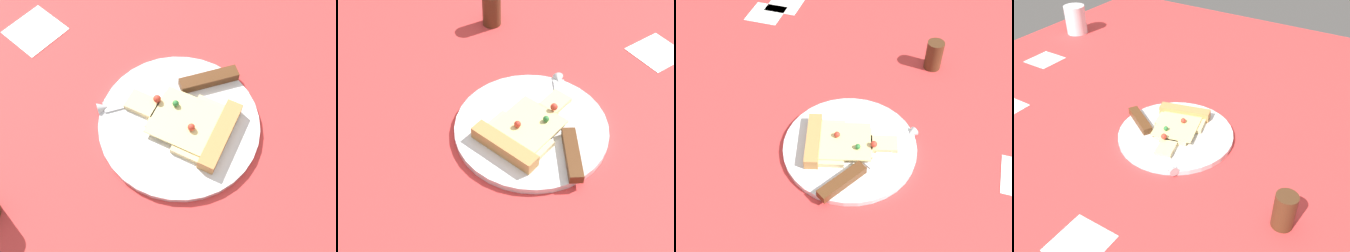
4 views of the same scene
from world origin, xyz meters
TOP-DOWN VIEW (x-y plane):
  - ground_plane at (-0.00, -0.00)cm, footprint 141.30×141.30cm
  - plate at (-9.21, -5.85)cm, footprint 25.83×25.83cm
  - pizza_slice at (-6.72, -5.18)cm, footprint 18.81×13.38cm
  - knife at (-12.81, -0.68)cm, footprint 14.66×21.37cm
  - pepper_shaker at (-20.83, -35.06)cm, footprint 3.89×3.89cm

SIDE VIEW (x-z plane):
  - ground_plane at x=0.00cm, z-range -3.00..0.00cm
  - plate at x=-9.21cm, z-range 0.00..1.14cm
  - knife at x=-12.81cm, z-range 0.52..2.97cm
  - pizza_slice at x=-6.72cm, z-range 0.65..3.21cm
  - pepper_shaker at x=-20.83cm, z-range 0.00..6.95cm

